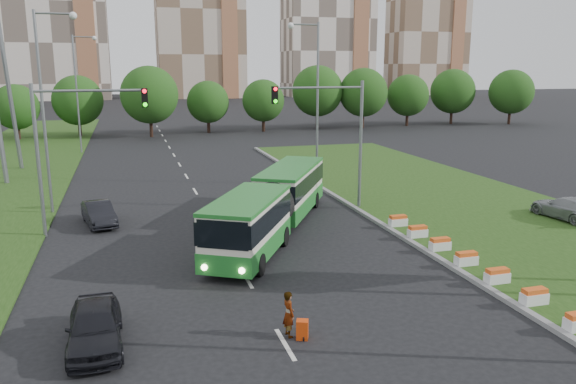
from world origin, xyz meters
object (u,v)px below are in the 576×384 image
object	(u,v)px
traffic_mast_left	(70,135)
car_left_far	(99,213)
traffic_mast_median	(337,125)
pedestrian	(289,314)
shopping_trolley	(302,330)
car_median	(567,208)
articulated_bus	(267,204)
car_left_near	(95,326)

from	to	relation	value
traffic_mast_left	car_left_far	bearing A→B (deg)	56.51
traffic_mast_median	pedestrian	distance (m)	17.78
traffic_mast_median	traffic_mast_left	size ratio (longest dim) A/B	1.00
car_left_far	shopping_trolley	bearing A→B (deg)	-79.23
pedestrian	shopping_trolley	bearing A→B (deg)	-139.59
traffic_mast_median	traffic_mast_left	distance (m)	15.19
traffic_mast_left	car_median	world-z (taller)	traffic_mast_left
articulated_bus	traffic_mast_median	bearing A→B (deg)	63.69
traffic_mast_median	traffic_mast_left	bearing A→B (deg)	-176.23
articulated_bus	car_median	distance (m)	17.52
car_left_near	shopping_trolley	world-z (taller)	car_left_near
car_median	shopping_trolley	bearing A→B (deg)	20.66
traffic_mast_median	car_left_near	size ratio (longest dim) A/B	1.91
pedestrian	shopping_trolley	xyz separation A→B (m)	(0.37, -0.33, -0.46)
car_median	pedestrian	bearing A→B (deg)	19.44
car_left_far	car_median	world-z (taller)	car_median
articulated_bus	car_median	world-z (taller)	articulated_bus
articulated_bus	car_left_far	bearing A→B (deg)	-175.13
car_left_far	shopping_trolley	size ratio (longest dim) A/B	6.09
car_left_far	pedestrian	world-z (taller)	pedestrian
car_left_far	pedestrian	xyz separation A→B (m)	(6.60, -16.06, 0.13)
traffic_mast_median	shopping_trolley	size ratio (longest dim) A/B	12.13
pedestrian	shopping_trolley	world-z (taller)	pedestrian
articulated_bus	car_median	size ratio (longest dim) A/B	3.50
traffic_mast_median	traffic_mast_left	world-z (taller)	same
traffic_mast_left	articulated_bus	xyz separation A→B (m)	(9.88, -2.53, -3.76)
traffic_mast_left	shopping_trolley	bearing A→B (deg)	-61.52
traffic_mast_median	car_left_near	bearing A→B (deg)	-133.37
car_left_far	shopping_trolley	xyz separation A→B (m)	(6.97, -16.39, -0.34)
articulated_bus	pedestrian	world-z (taller)	articulated_bus
car_median	shopping_trolley	world-z (taller)	car_median
traffic_mast_left	car_left_near	world-z (taller)	traffic_mast_left
car_median	car_left_far	bearing A→B (deg)	-20.52
traffic_mast_median	car_median	bearing A→B (deg)	-27.19
traffic_mast_left	car_median	size ratio (longest dim) A/B	1.77
traffic_mast_median	pedestrian	world-z (taller)	traffic_mast_median
car_median	shopping_trolley	xyz separation A→B (m)	(-19.16, -9.61, -0.48)
car_left_near	car_median	xyz separation A→B (m)	(25.68, 8.27, 0.09)
car_median	shopping_trolley	distance (m)	21.44
car_left_far	car_median	bearing A→B (deg)	-26.80
car_left_near	pedestrian	distance (m)	6.23
articulated_bus	shopping_trolley	bearing A→B (deg)	-68.70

